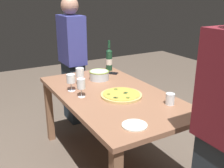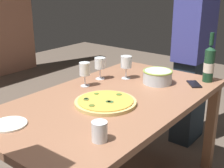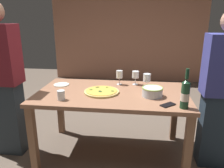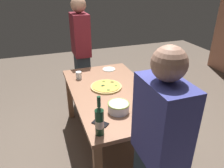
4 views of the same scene
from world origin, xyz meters
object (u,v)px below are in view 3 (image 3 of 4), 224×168
at_px(person_guest_left, 3,81).
at_px(cup_amber, 61,95).
at_px(wine_bottle, 185,94).
at_px(wine_glass_near_pizza, 135,75).
at_px(serving_bowl, 152,91).
at_px(dining_table, 112,100).
at_px(pizza, 102,92).
at_px(person_host, 222,93).
at_px(cell_phone, 168,105).
at_px(wine_glass_by_bottle, 147,78).
at_px(wine_glass_far_left, 119,75).
at_px(side_plate, 61,85).

bearing_deg(person_guest_left, cup_amber, -19.74).
height_order(wine_bottle, wine_glass_near_pizza, wine_bottle).
height_order(serving_bowl, wine_glass_near_pizza, wine_glass_near_pizza).
bearing_deg(wine_bottle, dining_table, 152.87).
height_order(pizza, wine_glass_near_pizza, wine_glass_near_pizza).
bearing_deg(person_host, serving_bowl, 5.39).
distance_m(dining_table, wine_bottle, 0.80).
height_order(pizza, cell_phone, pizza).
height_order(pizza, cup_amber, cup_amber).
height_order(wine_bottle, person_host, person_host).
bearing_deg(serving_bowl, wine_glass_by_bottle, 101.82).
xyz_separation_m(pizza, cup_amber, (-0.35, -0.25, 0.03)).
bearing_deg(wine_glass_by_bottle, wine_bottle, -58.40).
bearing_deg(wine_glass_far_left, wine_bottle, -45.07).
bearing_deg(dining_table, wine_glass_far_left, 79.17).
height_order(side_plate, person_guest_left, person_guest_left).
xyz_separation_m(wine_glass_far_left, person_host, (1.05, -0.33, -0.06)).
bearing_deg(person_host, side_plate, -4.88).
bearing_deg(side_plate, wine_glass_by_bottle, -1.04).
bearing_deg(person_host, dining_table, 0.00).
relative_size(dining_table, wine_glass_near_pizza, 9.81).
distance_m(wine_glass_by_bottle, side_plate, 1.00).
bearing_deg(wine_glass_near_pizza, pizza, -136.00).
bearing_deg(dining_table, side_plate, 164.31).
height_order(pizza, person_host, person_host).
bearing_deg(wine_bottle, serving_bowl, 134.42).
relative_size(cup_amber, person_host, 0.06).
height_order(wine_glass_near_pizza, person_guest_left, person_guest_left).
bearing_deg(person_guest_left, serving_bowl, -4.17).
height_order(wine_glass_far_left, cup_amber, wine_glass_far_left).
bearing_deg(wine_glass_by_bottle, dining_table, -156.96).
bearing_deg(pizza, person_guest_left, -176.78).
xyz_separation_m(cup_amber, person_guest_left, (-0.72, 0.19, 0.06)).
xyz_separation_m(wine_glass_by_bottle, person_guest_left, (-1.55, -0.25, -0.01)).
bearing_deg(wine_glass_near_pizza, wine_glass_far_left, -173.34).
bearing_deg(dining_table, person_guest_left, -175.37).
bearing_deg(wine_glass_by_bottle, cell_phone, -68.83).
distance_m(wine_bottle, person_guest_left, 1.87).
xyz_separation_m(wine_bottle, cell_phone, (-0.13, 0.04, -0.13)).
distance_m(dining_table, serving_bowl, 0.45).
relative_size(wine_glass_far_left, cell_phone, 1.18).
bearing_deg(dining_table, person_host, -2.53).
bearing_deg(wine_bottle, cup_amber, 176.96).
bearing_deg(wine_glass_far_left, cell_phone, -49.78).
height_order(serving_bowl, person_guest_left, person_guest_left).
xyz_separation_m(pizza, wine_glass_near_pizza, (0.35, 0.34, 0.10)).
height_order(wine_bottle, wine_glass_by_bottle, wine_bottle).
bearing_deg(cell_phone, wine_glass_by_bottle, -20.17).
distance_m(wine_bottle, wine_glass_near_pizza, 0.79).
bearing_deg(serving_bowl, cell_phone, -59.95).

